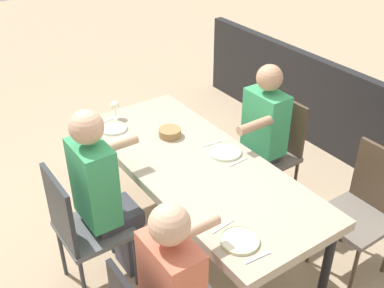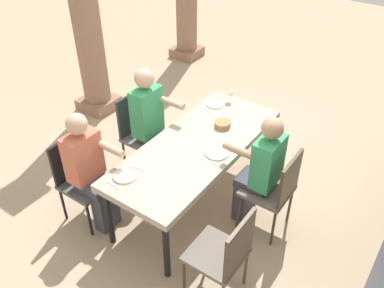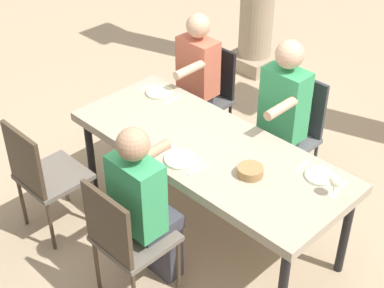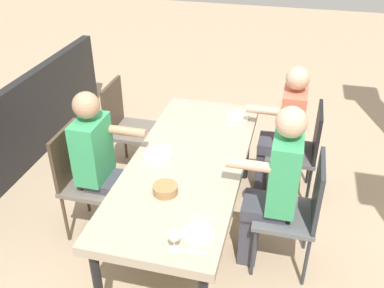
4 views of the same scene
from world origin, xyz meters
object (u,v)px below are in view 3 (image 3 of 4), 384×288
dining_table (208,153)px  bread_basket (250,171)px  plate_1 (182,159)px  chair_west_north (207,91)px  diner_man_white (278,119)px  diner_guest_third (145,205)px  plate_2 (321,176)px  chair_mid_north (291,128)px  chair_west_south (42,173)px  wine_glass_2 (335,181)px  diner_woman_green (193,82)px  plate_0 (160,92)px  chair_mid_south (125,236)px

dining_table → bread_basket: bearing=-6.4°
dining_table → plate_1: plate_1 is taller
chair_west_north → diner_man_white: size_ratio=0.68×
diner_man_white → diner_guest_third: (-0.01, -1.32, -0.03)m
diner_guest_third → plate_2: size_ratio=6.04×
dining_table → chair_mid_north: size_ratio=2.14×
chair_mid_north → bread_basket: size_ratio=5.68×
chair_west_north → chair_west_south: (-0.00, -1.69, 0.02)m
diner_guest_third → wine_glass_2: size_ratio=8.58×
chair_west_north → wine_glass_2: 1.89m
chair_west_south → bread_basket: 1.49m
chair_west_south → diner_woman_green: bearing=89.9°
chair_mid_north → diner_woman_green: 0.94m
chair_west_south → chair_mid_north: 1.92m
chair_west_north → wine_glass_2: bearing=-21.6°
chair_west_north → diner_woman_green: bearing=-89.0°
chair_mid_north → plate_0: chair_mid_north is taller
chair_west_south → wine_glass_2: (1.73, 1.01, 0.33)m
plate_0 → plate_2: (1.52, 0.01, 0.00)m
chair_mid_north → diner_guest_third: (-0.00, -1.51, 0.13)m
diner_guest_third → plate_1: 0.44m
diner_guest_third → chair_west_south: bearing=-168.7°
chair_mid_north → bread_basket: chair_mid_north is taller
plate_1 → bread_basket: bread_basket is taller
diner_woman_green → bread_basket: size_ratio=7.47×
diner_woman_green → chair_mid_south: bearing=-58.8°
plate_2 → plate_1: bearing=-146.5°
chair_west_south → chair_mid_south: same height
wine_glass_2 → bread_basket: 0.54m
plate_2 → bread_basket: (-0.34, -0.31, 0.02)m
diner_guest_third → chair_mid_south: bearing=-89.0°
diner_man_white → plate_2: 0.76m
diner_woman_green → plate_0: diner_woman_green is taller
plate_0 → plate_1: size_ratio=0.93×
chair_west_south → plate_0: bearing=87.4°
diner_guest_third → diner_man_white: bearing=89.7°
diner_man_white → plate_1: (-0.11, -0.90, 0.05)m
chair_mid_north → bread_basket: bearing=-70.4°
dining_table → plate_1: 0.25m
dining_table → plate_0: bearing=162.0°
chair_mid_south → wine_glass_2: size_ratio=6.30×
wine_glass_2 → bread_basket: bearing=-157.2°
plate_2 → bread_basket: bearing=-137.6°
chair_west_south → chair_mid_north: chair_mid_north is taller
chair_mid_north → plate_2: 0.90m
plate_2 → plate_0: bearing=-179.6°
diner_man_white → chair_west_south: bearing=-121.4°
chair_west_south → chair_mid_north: bearing=61.6°
chair_mid_north → diner_guest_third: bearing=-90.1°
dining_table → chair_west_south: chair_west_south is taller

